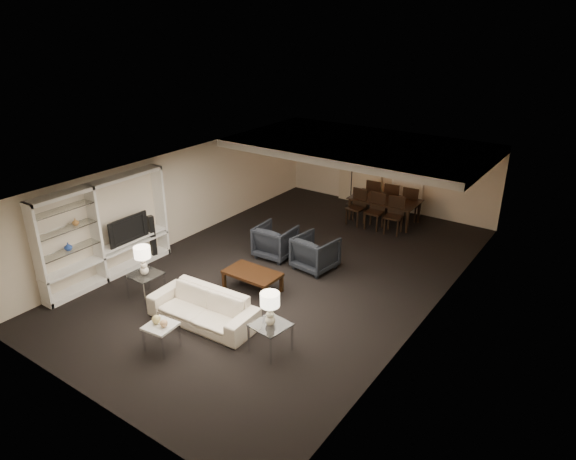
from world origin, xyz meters
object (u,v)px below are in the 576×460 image
Objects in this scene: vase_blue at (68,247)px; chair_nl at (356,207)px; coffee_table at (253,281)px; armchair_right at (315,253)px; armchair_left at (276,241)px; floor_speaker at (153,238)px; side_table_right at (271,338)px; chair_fm at (393,199)px; chair_fl at (375,195)px; side_table_left at (146,286)px; chair_nr at (394,216)px; chair_nm at (374,212)px; dining_table at (384,211)px; chair_fr at (412,203)px; table_lamp_right at (270,309)px; sofa at (203,308)px; pendant_light at (369,165)px; floor_lamp at (352,178)px; table_lamp_left at (143,261)px; marble_table at (162,337)px; television at (126,228)px; vase_amber at (75,222)px.

vase_blue reaches higher than chair_nl.
armchair_right is (0.60, 1.70, 0.20)m from coffee_table.
armchair_left is 0.79× the size of floor_speaker.
chair_fm is at bearing 97.78° from side_table_right.
side_table_left is at bearing 73.95° from chair_fl.
chair_nl reaches higher than armchair_left.
chair_nr reaches higher than side_table_right.
chair_nm is 1.43m from chair_fl.
dining_table is at bearing 50.49° from chair_nl.
table_lamp_right is at bearing 88.05° from chair_fr.
sofa is 3.36m from armchair_left.
floor_lamp is (-1.33, 1.55, -1.01)m from pendant_light.
armchair_left is 3.18m from chair_nl.
table_lamp_left reaches higher than dining_table.
side_table_right is 0.31× the size of dining_table.
marble_table is at bearing -147.09° from table_lamp_right.
chair_nm is at bearing 62.13° from vase_blue.
pendant_light is 0.23× the size of sofa.
floor_lamp reaches higher than chair_fr.
television is (-3.73, -2.59, 0.64)m from armchair_right.
chair_fr reaches higher than dining_table.
vase_amber reaches higher than chair_nl.
chair_fm is 1.00× the size of chair_fr.
vase_amber is 8.90m from chair_fl.
table_lamp_left is 7.92m from chair_fl.
side_table_right is 0.60× the size of chair_fr.
armchair_left is at bearing 69.36° from chair_fm.
side_table_right is (1.10, -3.30, -0.13)m from armchair_right.
pendant_light reaches higher than coffee_table.
floor_speaker reaches higher than armchair_left.
chair_fm is at bearing 65.87° from vase_blue.
chair_fr reaches higher than armchair_left.
vase_blue reaches higher than coffee_table.
dining_table is 0.90m from chair_nl.
chair_nm reaches higher than coffee_table.
chair_fm is (-1.05, 7.71, 0.23)m from side_table_right.
chair_nm is 1.00× the size of chair_nr.
armchair_right is 4.79m from floor_lamp.
chair_nr is at bearing -33.75° from floor_lamp.
table_lamp_right reaches higher than sofa.
chair_fl is (3.10, 6.30, -0.06)m from floor_speaker.
television is (-3.13, 1.81, 0.81)m from marble_table.
coffee_table is 3.36m from television.
table_lamp_left is 1.67m from vase_blue.
table_lamp_left is (-3.40, 0.00, 0.62)m from side_table_right.
chair_nr is (1.20, 0.00, 0.00)m from chair_nl.
sofa is 1.70m from side_table_right.
television reaches higher than side_table_right.
chair_nr reaches higher than coffee_table.
marble_table is 8.19m from dining_table.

